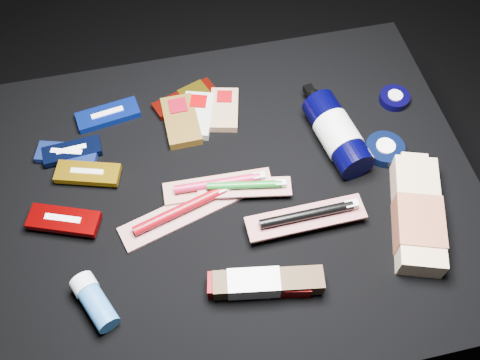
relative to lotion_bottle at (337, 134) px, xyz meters
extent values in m
plane|color=black|center=(-0.23, -0.07, -0.44)|extent=(3.00, 3.00, 0.00)
cube|color=black|center=(-0.23, -0.07, -0.24)|extent=(0.98, 0.78, 0.40)
cube|color=#0D279E|center=(-0.46, 0.18, -0.03)|extent=(0.14, 0.07, 0.02)
cube|color=silver|center=(-0.46, 0.18, -0.03)|extent=(0.07, 0.02, 0.02)
cube|color=#203AA1|center=(-0.55, 0.09, -0.03)|extent=(0.13, 0.08, 0.01)
cube|color=white|center=(-0.55, 0.09, -0.03)|extent=(0.07, 0.03, 0.02)
cube|color=black|center=(-0.54, 0.09, -0.03)|extent=(0.12, 0.05, 0.01)
cube|color=white|center=(-0.54, 0.09, -0.02)|extent=(0.06, 0.02, 0.02)
cube|color=#BD880D|center=(-0.51, 0.03, -0.02)|extent=(0.14, 0.08, 0.01)
cube|color=#BBBBB7|center=(-0.51, 0.03, -0.02)|extent=(0.07, 0.03, 0.02)
cube|color=#850103|center=(-0.56, -0.07, -0.02)|extent=(0.14, 0.09, 0.02)
cube|color=white|center=(-0.56, -0.07, -0.02)|extent=(0.07, 0.04, 0.02)
cube|color=#543B12|center=(-0.31, 0.12, -0.03)|extent=(0.07, 0.13, 0.02)
cube|color=maroon|center=(-0.31, 0.16, -0.03)|extent=(0.04, 0.04, 0.02)
cube|color=#ADADA6|center=(-0.27, 0.13, -0.03)|extent=(0.10, 0.13, 0.02)
cube|color=#7C0002|center=(-0.26, 0.16, -0.03)|extent=(0.04, 0.04, 0.02)
cube|color=#9C7956|center=(-0.21, 0.13, -0.03)|extent=(0.08, 0.12, 0.02)
cube|color=#750408|center=(-0.20, 0.16, -0.03)|extent=(0.04, 0.04, 0.02)
cube|color=#6B0D06|center=(-0.29, 0.18, -0.03)|extent=(0.15, 0.09, 0.02)
cube|color=#AD8D15|center=(-0.27, 0.19, -0.03)|extent=(0.07, 0.06, 0.02)
cylinder|color=black|center=(0.00, 0.00, 0.00)|extent=(0.10, 0.19, 0.07)
cylinder|color=beige|center=(0.00, -0.01, 0.00)|extent=(0.09, 0.09, 0.08)
cylinder|color=black|center=(-0.02, 0.10, 0.00)|extent=(0.03, 0.03, 0.03)
cube|color=black|center=(-0.02, 0.13, -0.01)|extent=(0.02, 0.04, 0.02)
cylinder|color=black|center=(0.16, 0.09, -0.03)|extent=(0.07, 0.07, 0.02)
cylinder|color=silver|center=(0.16, 0.09, -0.03)|extent=(0.03, 0.03, 0.02)
cylinder|color=black|center=(0.09, -0.04, -0.03)|extent=(0.08, 0.08, 0.02)
cylinder|color=white|center=(0.09, -0.04, -0.02)|extent=(0.04, 0.04, 0.03)
cube|color=beige|center=(0.09, -0.21, -0.01)|extent=(0.15, 0.25, 0.05)
cube|color=#985239|center=(0.09, -0.23, -0.01)|extent=(0.12, 0.13, 0.05)
cube|color=beige|center=(0.13, -0.09, -0.01)|extent=(0.06, 0.04, 0.03)
cylinder|color=#2A69AD|center=(-0.51, -0.26, -0.02)|extent=(0.07, 0.09, 0.04)
cylinder|color=silver|center=(-0.53, -0.21, -0.02)|extent=(0.05, 0.04, 0.04)
cube|color=#BDB6B1|center=(-0.34, -0.10, -0.03)|extent=(0.25, 0.12, 0.01)
cylinder|color=maroon|center=(-0.34, -0.10, -0.02)|extent=(0.19, 0.07, 0.02)
cube|color=white|center=(-0.25, -0.07, -0.02)|extent=(0.03, 0.02, 0.01)
cube|color=#B0AAA4|center=(-0.26, -0.06, -0.03)|extent=(0.22, 0.06, 0.01)
cylinder|color=#9F1337|center=(-0.26, -0.06, -0.01)|extent=(0.17, 0.02, 0.02)
cube|color=#BCBCB7|center=(-0.18, -0.06, -0.01)|extent=(0.02, 0.01, 0.01)
cube|color=beige|center=(-0.21, -0.07, -0.02)|extent=(0.19, 0.07, 0.01)
cylinder|color=#0F6218|center=(-0.21, -0.07, -0.01)|extent=(0.15, 0.04, 0.01)
cube|color=silver|center=(-0.14, -0.09, -0.01)|extent=(0.02, 0.02, 0.01)
cube|color=#A9A39E|center=(-0.11, -0.17, -0.01)|extent=(0.23, 0.06, 0.01)
cylinder|color=black|center=(-0.11, -0.17, 0.00)|extent=(0.18, 0.02, 0.02)
cube|color=silver|center=(-0.03, -0.17, 0.00)|extent=(0.03, 0.02, 0.01)
cube|color=#700001|center=(-0.23, -0.27, -0.02)|extent=(0.19, 0.08, 0.03)
cube|color=silver|center=(-0.25, -0.27, -0.02)|extent=(0.09, 0.06, 0.04)
cube|color=#382612|center=(-0.22, -0.28, -0.01)|extent=(0.20, 0.07, 0.03)
cube|color=silver|center=(-0.24, -0.27, -0.01)|extent=(0.10, 0.06, 0.04)
camera|label=1|loc=(-0.34, -0.60, 0.88)|focal=40.00mm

